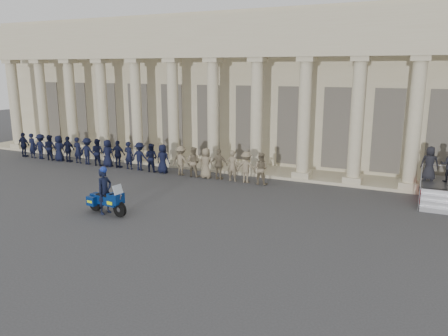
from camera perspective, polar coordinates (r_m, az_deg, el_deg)
ground at (r=17.86m, az=-9.09°, el=-5.99°), size 90.00×90.00×0.00m
building at (r=30.27m, az=6.57°, el=10.53°), size 40.00×12.50×9.00m
officer_rank at (r=25.88m, az=-12.39°, el=1.63°), size 17.44×0.61×1.62m
motorcycle at (r=18.15m, az=-15.01°, el=-4.11°), size 2.02×0.90×1.30m
rider at (r=18.12m, az=-15.32°, el=-2.84°), size 0.53×0.73×1.95m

